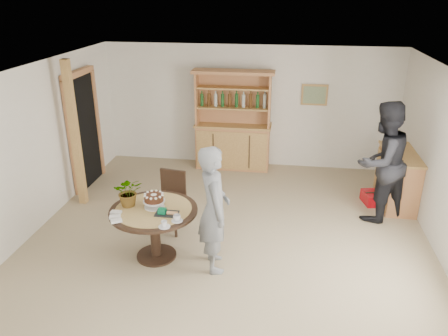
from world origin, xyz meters
TOP-DOWN VIEW (x-y plane):
  - ground at (0.00, 0.00)m, footprint 7.00×7.00m
  - room_shell at (0.00, 0.01)m, footprint 6.04×7.04m
  - doorway at (-2.93, 2.00)m, footprint 0.13×1.10m
  - pine_post at (-2.70, 1.20)m, footprint 0.12×0.12m
  - hutch at (-0.30, 3.24)m, footprint 1.62×0.54m
  - sideboard at (2.74, 2.00)m, footprint 0.54×1.26m
  - dining_table at (-0.94, -0.24)m, footprint 1.20×1.20m
  - dining_chair at (-0.92, 0.59)m, footprint 0.48×0.48m
  - birthday_cake at (-0.94, -0.19)m, footprint 0.30×0.30m
  - flower_vase at (-1.29, -0.19)m, footprint 0.47×0.44m
  - gift_tray at (-0.72, -0.36)m, footprint 0.30×0.20m
  - coffee_cup_a at (-0.54, -0.52)m, footprint 0.15×0.15m
  - coffee_cup_b at (-0.66, -0.69)m, footprint 0.15×0.15m
  - napkins at (-1.35, -0.55)m, footprint 0.24×0.33m
  - teen_boy at (-0.09, -0.34)m, footprint 0.59×0.73m
  - adult_person at (2.31, 1.40)m, footprint 1.21×1.17m
  - red_suitcase at (2.50, 1.95)m, footprint 0.67×0.52m

SIDE VIEW (x-z plane):
  - ground at x=0.00m, z-range 0.00..0.00m
  - red_suitcase at x=2.50m, z-range 0.00..0.21m
  - sideboard at x=2.74m, z-range 0.00..0.94m
  - dining_chair at x=-0.92m, z-range 0.06..1.01m
  - dining_table at x=-0.94m, z-range 0.22..0.98m
  - hutch at x=-0.30m, z-range -0.33..1.71m
  - napkins at x=-1.35m, z-range 0.76..0.79m
  - gift_tray at x=-0.72m, z-range 0.75..0.83m
  - coffee_cup_b at x=-0.66m, z-range 0.75..0.84m
  - coffee_cup_a at x=-0.54m, z-range 0.76..0.84m
  - teen_boy at x=-0.09m, z-range 0.00..1.74m
  - birthday_cake at x=-0.94m, z-range 0.78..0.98m
  - flower_vase at x=-1.29m, z-range 0.76..1.18m
  - adult_person at x=2.31m, z-range 0.00..1.96m
  - doorway at x=-2.93m, z-range 0.02..2.20m
  - pine_post at x=-2.70m, z-range 0.00..2.50m
  - room_shell at x=0.00m, z-range 0.48..3.00m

